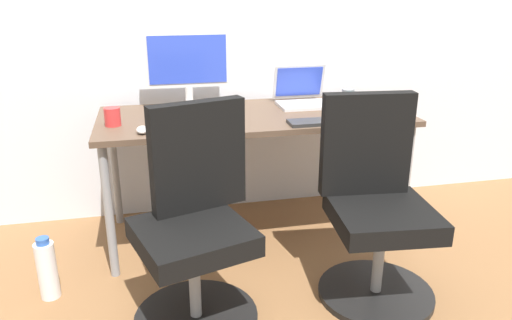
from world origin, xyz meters
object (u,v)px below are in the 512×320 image
object	(u,v)px
office_chair_right	(375,209)
coffee_mug	(112,117)
office_chair_left	(195,227)
open_laptop	(303,95)
water_bottle_on_floor	(47,269)
desktop_monitor	(188,64)

from	to	relation	value
office_chair_right	coffee_mug	bearing A→B (deg)	152.53
office_chair_left	open_laptop	xyz separation A→B (m)	(0.73, 0.85, 0.36)
water_bottle_on_floor	open_laptop	bearing A→B (deg)	22.50
desktop_monitor	coffee_mug	xyz separation A→B (m)	(-0.41, -0.30, -0.20)
office_chair_left	coffee_mug	bearing A→B (deg)	119.06
office_chair_right	coffee_mug	size ratio (longest dim) A/B	10.22
office_chair_right	water_bottle_on_floor	distance (m)	1.55
office_chair_right	coffee_mug	xyz separation A→B (m)	(-1.16, 0.60, 0.35)
office_chair_left	desktop_monitor	world-z (taller)	desktop_monitor
water_bottle_on_floor	office_chair_right	bearing A→B (deg)	-10.00
office_chair_right	open_laptop	bearing A→B (deg)	96.18
office_chair_left	office_chair_right	distance (m)	0.83
office_chair_left	water_bottle_on_floor	bearing A→B (deg)	158.39
coffee_mug	desktop_monitor	bearing A→B (deg)	36.04
water_bottle_on_floor	coffee_mug	xyz separation A→B (m)	(0.34, 0.34, 0.63)
desktop_monitor	coffee_mug	distance (m)	0.55
desktop_monitor	coffee_mug	bearing A→B (deg)	-143.96
open_laptop	office_chair_left	bearing A→B (deg)	-130.82
water_bottle_on_floor	desktop_monitor	distance (m)	1.29
open_laptop	coffee_mug	size ratio (longest dim) A/B	3.37
office_chair_left	water_bottle_on_floor	size ratio (longest dim) A/B	3.03
open_laptop	coffee_mug	xyz separation A→B (m)	(-1.07, -0.24, -0.01)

